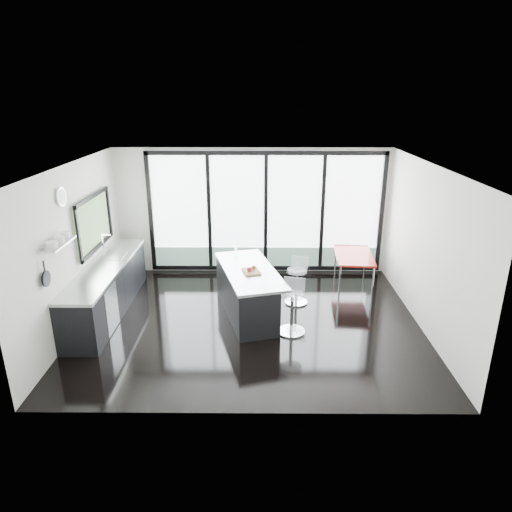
{
  "coord_description": "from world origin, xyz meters",
  "views": [
    {
      "loc": [
        0.16,
        -7.34,
        3.9
      ],
      "look_at": [
        0.1,
        0.3,
        1.15
      ],
      "focal_mm": 32.0,
      "sensor_mm": 36.0,
      "label": 1
    }
  ],
  "objects_px": {
    "island": "(246,291)",
    "bar_stool_far": "(297,286)",
    "red_table": "(353,270)",
    "bar_stool_near": "(292,313)"
  },
  "relations": [
    {
      "from": "bar_stool_far",
      "to": "red_table",
      "type": "xyz_separation_m",
      "value": [
        1.26,
        0.86,
        -0.0
      ]
    },
    {
      "from": "bar_stool_far",
      "to": "red_table",
      "type": "height_order",
      "value": "bar_stool_far"
    },
    {
      "from": "bar_stool_near",
      "to": "red_table",
      "type": "distance_m",
      "value": 2.48
    },
    {
      "from": "island",
      "to": "bar_stool_far",
      "type": "height_order",
      "value": "island"
    },
    {
      "from": "island",
      "to": "red_table",
      "type": "bearing_deg",
      "value": 30.26
    },
    {
      "from": "island",
      "to": "red_table",
      "type": "relative_size",
      "value": 1.75
    },
    {
      "from": "bar_stool_near",
      "to": "island",
      "type": "bearing_deg",
      "value": 153.63
    },
    {
      "from": "bar_stool_near",
      "to": "red_table",
      "type": "bearing_deg",
      "value": 70.66
    },
    {
      "from": "red_table",
      "to": "island",
      "type": "bearing_deg",
      "value": -149.74
    },
    {
      "from": "island",
      "to": "bar_stool_far",
      "type": "distance_m",
      "value": 1.07
    }
  ]
}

